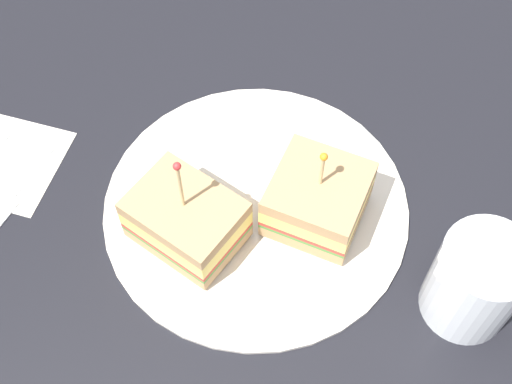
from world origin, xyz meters
The scene contains 7 objects.
ground_plane centered at (0.00, 0.00, -1.00)cm, with size 99.10×99.10×2.00cm, color black.
plate centered at (0.00, 0.00, 0.40)cm, with size 29.27×29.27×0.81cm, color silver.
sandwich_half_front centered at (4.67, 3.40, 3.54)cm, with size 10.97×11.01×9.77cm.
sandwich_half_back centered at (-1.64, -6.93, 3.52)cm, with size 10.83×8.98×11.57cm.
drink_glass centered at (19.64, 6.95, 4.08)cm, with size 7.61×7.61×9.39cm.
napkin centered at (-20.25, -14.89, 0.07)cm, with size 10.57×9.51×0.15cm, color beige.
fork centered at (-16.47, -17.55, 0.18)cm, with size 5.29×11.35×0.35cm.
Camera 1 is at (25.52, -22.77, 57.09)cm, focal length 48.41 mm.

